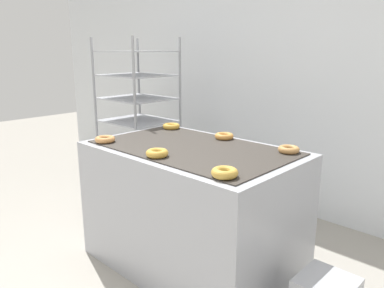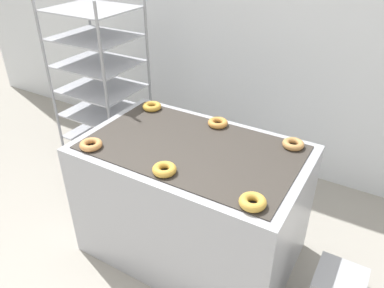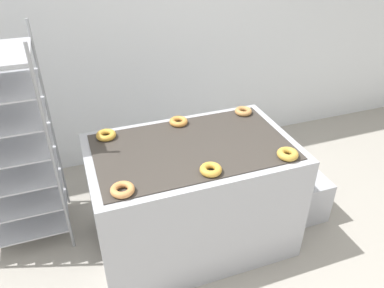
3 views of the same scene
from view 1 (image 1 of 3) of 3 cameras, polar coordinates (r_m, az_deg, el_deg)
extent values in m
cube|color=silver|center=(3.67, 15.64, 11.14)|extent=(8.00, 0.05, 2.80)
cube|color=#A8AAB2|center=(2.75, 0.00, -9.72)|extent=(1.47, 0.92, 0.90)
cube|color=#38332D|center=(2.59, 0.00, -0.51)|extent=(1.36, 0.81, 0.01)
cube|color=#262628|center=(2.14, 0.19, -11.65)|extent=(0.12, 0.07, 0.10)
cylinder|color=gray|center=(3.97, -14.37, 3.24)|extent=(0.02, 0.02, 1.68)
cylinder|color=gray|center=(3.44, -8.53, 1.91)|extent=(0.02, 0.02, 1.68)
cylinder|color=gray|center=(4.29, -7.94, 4.36)|extent=(0.02, 0.02, 1.68)
cylinder|color=gray|center=(3.81, -1.78, 3.26)|extent=(0.02, 0.02, 1.68)
cube|color=#A8AAB2|center=(4.05, -7.87, -6.11)|extent=(0.65, 0.57, 0.01)
cube|color=#A8AAB2|center=(3.97, -7.98, -3.00)|extent=(0.65, 0.57, 0.01)
cube|color=#A8AAB2|center=(3.91, -8.09, 0.21)|extent=(0.65, 0.57, 0.01)
cube|color=#A8AAB2|center=(3.86, -8.21, 3.51)|extent=(0.65, 0.57, 0.01)
cube|color=#A8AAB2|center=(3.83, -8.33, 6.89)|extent=(0.65, 0.57, 0.01)
cube|color=#A8AAB2|center=(3.81, -8.46, 10.32)|extent=(0.65, 0.57, 0.01)
cube|color=#A8AAB2|center=(3.80, -8.59, 13.77)|extent=(0.65, 0.57, 0.01)
torus|color=#CA884B|center=(2.79, -13.11, 0.71)|extent=(0.15, 0.15, 0.04)
torus|color=gold|center=(2.36, -5.34, -1.39)|extent=(0.14, 0.14, 0.05)
torus|color=gold|center=(1.99, 5.00, -4.37)|extent=(0.14, 0.14, 0.05)
torus|color=gold|center=(3.19, -3.17, 2.73)|extent=(0.14, 0.14, 0.04)
torus|color=#D38B3E|center=(2.83, 4.93, 1.21)|extent=(0.14, 0.14, 0.04)
torus|color=#BD864A|center=(2.53, 14.53, -0.80)|extent=(0.14, 0.14, 0.04)
camera|label=2|loc=(0.92, -53.39, 51.30)|focal=35.00mm
camera|label=3|loc=(2.60, -57.18, 25.32)|focal=35.00mm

